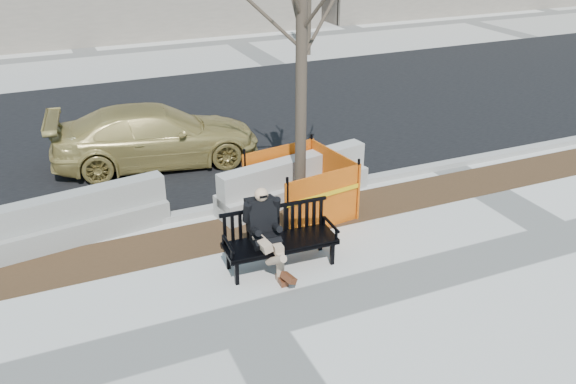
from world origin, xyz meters
The scene contains 11 objects.
ground centered at (0.00, 0.00, 0.00)m, with size 120.00×120.00×0.00m, color beige.
mulch_strip centered at (0.00, 2.60, 0.00)m, with size 40.00×1.20×0.02m, color #47301C.
asphalt_street centered at (0.00, 8.80, 0.00)m, with size 60.00×10.40×0.01m, color black.
curb centered at (0.00, 3.55, 0.06)m, with size 60.00×0.25×0.12m, color #9E9B93.
bench centered at (1.02, 1.19, 0.00)m, with size 1.93×0.69×1.03m, color black, non-canonical shape.
seated_man centered at (0.76, 1.25, 0.00)m, with size 0.61×1.02×1.42m, color black, non-canonical shape.
tree_fence centered at (2.12, 2.82, 0.00)m, with size 2.51×2.51×6.26m, color orange, non-canonical shape.
sedan centered at (0.14, 6.45, 0.00)m, with size 1.91×4.70×1.36m, color #A5914C.
jersey_barrier_left centered at (-1.94, 3.53, 0.00)m, with size 3.22×0.64×0.92m, color gray, non-canonical shape.
jersey_barrier_right centered at (2.24, 3.36, 0.00)m, with size 3.36×0.67×0.96m, color #A7A39C, non-canonical shape.
far_tree_right centered at (8.07, 15.04, 0.00)m, with size 2.30×2.30×6.20m, color #4D4032, non-canonical shape.
Camera 1 is at (-2.38, -6.91, 5.61)m, focal length 38.24 mm.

